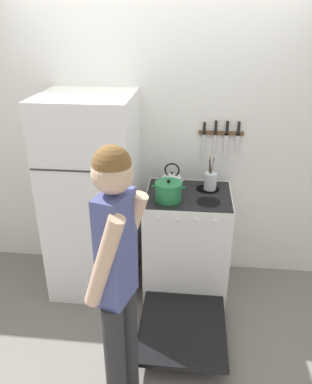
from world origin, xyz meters
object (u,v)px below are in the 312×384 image
(utensil_jar, at_px, (210,181))
(tea_kettle, at_px, (172,180))
(refrigerator, at_px, (93,198))
(person, at_px, (118,277))
(stove_range, at_px, (187,244))
(dutch_oven_pot, at_px, (168,191))

(utensil_jar, bearing_deg, tea_kettle, -178.81)
(refrigerator, bearing_deg, tea_kettle, 13.41)
(refrigerator, xyz_separation_m, person, (0.45, -1.18, 0.12))
(refrigerator, distance_m, person, 1.27)
(stove_range, distance_m, person, 1.34)
(tea_kettle, relative_size, utensil_jar, 0.80)
(person, bearing_deg, refrigerator, 37.32)
(dutch_oven_pot, distance_m, person, 1.11)
(refrigerator, xyz_separation_m, utensil_jar, (0.99, 0.16, 0.13))
(dutch_oven_pot, bearing_deg, refrigerator, 172.19)
(stove_range, bearing_deg, dutch_oven_pot, -152.31)
(refrigerator, xyz_separation_m, stove_range, (0.81, -0.00, -0.41))
(person, bearing_deg, stove_range, -0.51)
(person, bearing_deg, utensil_jar, -5.34)
(dutch_oven_pot, distance_m, tea_kettle, 0.25)
(refrigerator, distance_m, dutch_oven_pot, 0.67)
(refrigerator, distance_m, tea_kettle, 0.69)
(stove_range, bearing_deg, utensil_jar, 43.48)
(stove_range, xyz_separation_m, utensil_jar, (0.18, 0.17, 0.54))
(refrigerator, relative_size, dutch_oven_pot, 6.58)
(dutch_oven_pot, relative_size, tea_kettle, 1.16)
(tea_kettle, distance_m, person, 1.36)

